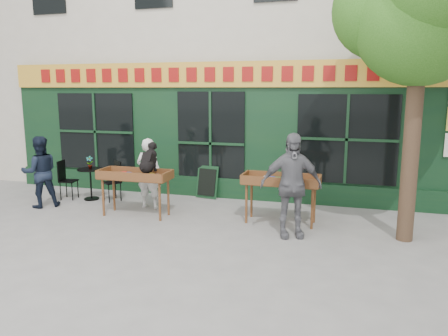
{
  "coord_description": "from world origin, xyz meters",
  "views": [
    {
      "loc": [
        3.31,
        -7.77,
        2.67
      ],
      "look_at": [
        0.87,
        0.5,
        1.1
      ],
      "focal_mm": 35.0,
      "sensor_mm": 36.0,
      "label": 1
    }
  ],
  "objects_px": {
    "dog": "(149,157)",
    "man_right": "(291,185)",
    "bistro_table": "(91,178)",
    "book_cart_center": "(135,178)",
    "woman": "(149,173)",
    "man_left": "(40,172)",
    "book_cart_right": "(281,183)"
  },
  "relations": [
    {
      "from": "dog",
      "to": "bistro_table",
      "type": "bearing_deg",
      "value": 154.35
    },
    {
      "from": "book_cart_center",
      "to": "bistro_table",
      "type": "xyz_separation_m",
      "value": [
        -1.69,
        0.92,
        -0.28
      ]
    },
    {
      "from": "man_left",
      "to": "book_cart_right",
      "type": "bearing_deg",
      "value": 139.49
    },
    {
      "from": "book_cart_center",
      "to": "bistro_table",
      "type": "height_order",
      "value": "book_cart_center"
    },
    {
      "from": "man_right",
      "to": "book_cart_right",
      "type": "bearing_deg",
      "value": 92.5
    },
    {
      "from": "dog",
      "to": "woman",
      "type": "distance_m",
      "value": 0.93
    },
    {
      "from": "book_cart_center",
      "to": "man_right",
      "type": "xyz_separation_m",
      "value": [
        3.33,
        -0.4,
        0.13
      ]
    },
    {
      "from": "dog",
      "to": "man_right",
      "type": "bearing_deg",
      "value": -6.94
    },
    {
      "from": "woman",
      "to": "man_right",
      "type": "bearing_deg",
      "value": 162.24
    },
    {
      "from": "book_cart_right",
      "to": "bistro_table",
      "type": "distance_m",
      "value": 4.77
    },
    {
      "from": "bistro_table",
      "to": "woman",
      "type": "bearing_deg",
      "value": -8.99
    },
    {
      "from": "woman",
      "to": "book_cart_right",
      "type": "relative_size",
      "value": 1.05
    },
    {
      "from": "man_right",
      "to": "bistro_table",
      "type": "relative_size",
      "value": 2.51
    },
    {
      "from": "book_cart_center",
      "to": "bistro_table",
      "type": "bearing_deg",
      "value": 151.23
    },
    {
      "from": "man_right",
      "to": "bistro_table",
      "type": "distance_m",
      "value": 5.21
    },
    {
      "from": "man_left",
      "to": "woman",
      "type": "bearing_deg",
      "value": 150.74
    },
    {
      "from": "bistro_table",
      "to": "man_left",
      "type": "height_order",
      "value": "man_left"
    },
    {
      "from": "dog",
      "to": "woman",
      "type": "xyz_separation_m",
      "value": [
        -0.35,
        0.7,
        -0.49
      ]
    },
    {
      "from": "woman",
      "to": "man_left",
      "type": "distance_m",
      "value": 2.48
    },
    {
      "from": "book_cart_right",
      "to": "man_right",
      "type": "relative_size",
      "value": 0.79
    },
    {
      "from": "dog",
      "to": "book_cart_right",
      "type": "bearing_deg",
      "value": 8.25
    },
    {
      "from": "book_cart_right",
      "to": "man_left",
      "type": "height_order",
      "value": "man_left"
    },
    {
      "from": "book_cart_center",
      "to": "woman",
      "type": "bearing_deg",
      "value": 89.69
    },
    {
      "from": "dog",
      "to": "book_cart_center",
      "type": "bearing_deg",
      "value": 171.56
    },
    {
      "from": "book_cart_center",
      "to": "woman",
      "type": "height_order",
      "value": "woman"
    },
    {
      "from": "man_right",
      "to": "man_left",
      "type": "height_order",
      "value": "man_right"
    },
    {
      "from": "book_cart_center",
      "to": "dog",
      "type": "bearing_deg",
      "value": -8.44
    },
    {
      "from": "woman",
      "to": "man_left",
      "type": "xyz_separation_m",
      "value": [
        -2.39,
        -0.63,
        0.02
      ]
    },
    {
      "from": "dog",
      "to": "man_right",
      "type": "distance_m",
      "value": 3.02
    },
    {
      "from": "dog",
      "to": "man_left",
      "type": "relative_size",
      "value": 0.37
    },
    {
      "from": "book_cart_right",
      "to": "dog",
      "type": "bearing_deg",
      "value": -170.74
    },
    {
      "from": "woman",
      "to": "book_cart_center",
      "type": "bearing_deg",
      "value": 89.69
    }
  ]
}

